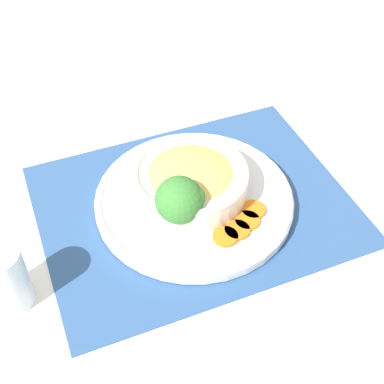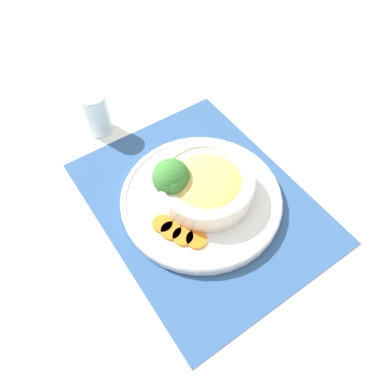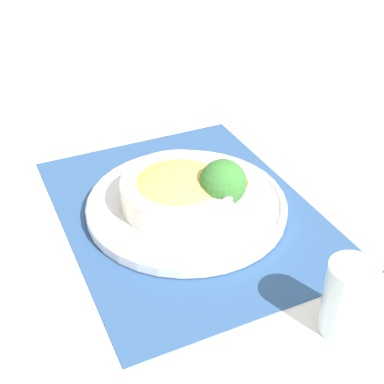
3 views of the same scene
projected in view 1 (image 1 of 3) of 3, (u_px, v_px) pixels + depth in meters
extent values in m
plane|color=white|center=(194.00, 205.00, 0.88)|extent=(4.00, 4.00, 0.00)
cube|color=#2D5184|center=(194.00, 204.00, 0.88)|extent=(0.54, 0.44, 0.00)
cylinder|color=silver|center=(194.00, 200.00, 0.87)|extent=(0.32, 0.32, 0.02)
torus|color=silver|center=(194.00, 197.00, 0.87)|extent=(0.32, 0.32, 0.01)
cylinder|color=silver|center=(190.00, 182.00, 0.86)|extent=(0.18, 0.18, 0.04)
torus|color=silver|center=(190.00, 172.00, 0.84)|extent=(0.19, 0.19, 0.01)
ellipsoid|color=#E0B75B|center=(190.00, 177.00, 0.85)|extent=(0.15, 0.15, 0.05)
cylinder|color=#84AD5B|center=(180.00, 217.00, 0.82)|extent=(0.02, 0.02, 0.02)
sphere|color=#387A33|center=(179.00, 200.00, 0.79)|extent=(0.07, 0.07, 0.07)
sphere|color=#387A33|center=(194.00, 197.00, 0.79)|extent=(0.03, 0.03, 0.03)
sphere|color=#387A33|center=(166.00, 199.00, 0.79)|extent=(0.03, 0.03, 0.03)
cylinder|color=orange|center=(224.00, 237.00, 0.80)|extent=(0.04, 0.04, 0.01)
cylinder|color=orange|center=(237.00, 230.00, 0.81)|extent=(0.04, 0.04, 0.01)
cylinder|color=orange|center=(247.00, 221.00, 0.83)|extent=(0.04, 0.04, 0.01)
cylinder|color=orange|center=(253.00, 210.00, 0.84)|extent=(0.04, 0.04, 0.01)
cylinder|color=silver|center=(6.00, 278.00, 0.72)|extent=(0.06, 0.06, 0.10)
cylinder|color=silver|center=(9.00, 286.00, 0.73)|extent=(0.05, 0.05, 0.06)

